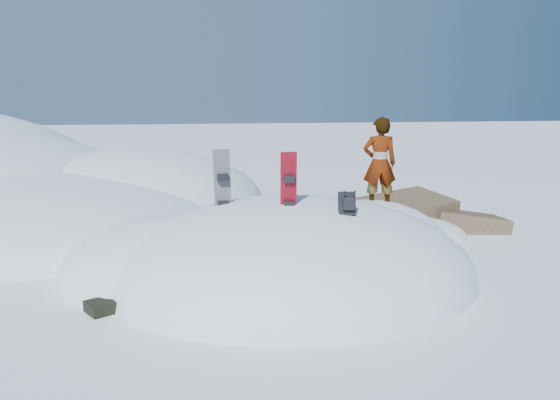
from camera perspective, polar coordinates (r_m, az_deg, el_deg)
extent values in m
plane|color=white|center=(10.50, 1.29, -7.98)|extent=(120.00, 120.00, 0.00)
ellipsoid|color=white|center=(10.50, 1.29, -7.98)|extent=(7.00, 6.00, 3.00)
ellipsoid|color=white|center=(10.90, -10.87, -7.47)|extent=(4.40, 4.00, 2.20)
ellipsoid|color=white|center=(11.70, 9.25, -6.15)|extent=(3.60, 3.20, 2.50)
ellipsoid|color=white|center=(15.68, -24.66, -2.67)|extent=(10.00, 9.00, 2.80)
ellipsoid|color=white|center=(17.65, -14.77, -0.62)|extent=(8.00, 8.00, 3.60)
ellipsoid|color=white|center=(14.61, -23.74, -3.52)|extent=(6.00, 5.00, 1.80)
cube|color=brown|center=(14.64, 12.63, -2.42)|extent=(2.82, 2.41, 1.62)
cube|color=brown|center=(15.02, 18.84, -3.20)|extent=(2.16, 1.80, 1.33)
cube|color=brown|center=(15.97, 12.97, -1.71)|extent=(2.08, 2.01, 1.10)
ellipsoid|color=white|center=(13.62, 12.65, -3.85)|extent=(3.20, 2.40, 1.00)
cube|color=red|center=(9.70, 0.89, 0.48)|extent=(0.30, 0.14, 1.56)
cube|color=black|center=(9.59, 0.97, 2.25)|extent=(0.20, 0.13, 0.13)
cube|color=black|center=(9.67, 0.96, -0.50)|extent=(0.20, 0.13, 0.13)
cube|color=black|center=(10.32, -6.00, 0.56)|extent=(0.34, 0.25, 1.70)
cube|color=black|center=(10.20, -6.01, 2.38)|extent=(0.22, 0.15, 0.15)
cube|color=black|center=(10.29, -5.96, -0.44)|extent=(0.22, 0.15, 0.15)
cube|color=black|center=(9.48, 6.99, -0.37)|extent=(0.33, 0.33, 0.44)
cube|color=black|center=(9.36, 7.21, -0.40)|extent=(0.22, 0.17, 0.24)
cylinder|color=black|center=(9.33, 6.67, 0.13)|extent=(0.03, 0.16, 0.30)
cylinder|color=black|center=(9.38, 7.71, 0.17)|extent=(0.03, 0.16, 0.30)
cube|color=black|center=(9.28, -17.55, -10.42)|extent=(0.77, 0.71, 0.18)
cube|color=black|center=(9.40, -15.62, -9.53)|extent=(0.36, 0.27, 0.12)
imported|color=slate|center=(11.47, 10.37, 3.76)|extent=(0.76, 0.56, 1.91)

